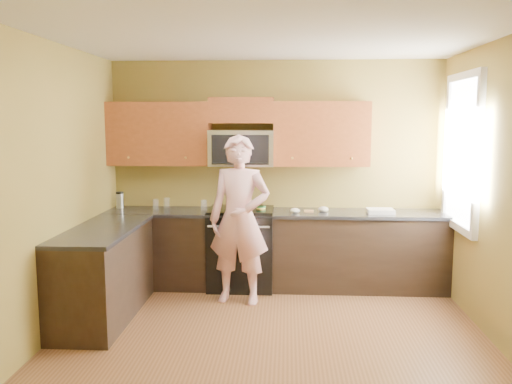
# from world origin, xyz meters

# --- Properties ---
(floor) EXTENTS (4.00, 4.00, 0.00)m
(floor) POSITION_xyz_m (0.00, 0.00, 0.00)
(floor) COLOR brown
(floor) RESTS_ON ground
(ceiling) EXTENTS (4.00, 4.00, 0.00)m
(ceiling) POSITION_xyz_m (0.00, 0.00, 2.70)
(ceiling) COLOR white
(ceiling) RESTS_ON ground
(wall_back) EXTENTS (4.00, 0.00, 4.00)m
(wall_back) POSITION_xyz_m (0.00, 2.00, 1.35)
(wall_back) COLOR olive
(wall_back) RESTS_ON ground
(wall_front) EXTENTS (4.00, 0.00, 4.00)m
(wall_front) POSITION_xyz_m (0.00, -2.00, 1.35)
(wall_front) COLOR olive
(wall_front) RESTS_ON ground
(wall_left) EXTENTS (0.00, 4.00, 4.00)m
(wall_left) POSITION_xyz_m (-2.00, 0.00, 1.35)
(wall_left) COLOR olive
(wall_left) RESTS_ON ground
(wall_right) EXTENTS (0.00, 4.00, 4.00)m
(wall_right) POSITION_xyz_m (2.00, 0.00, 1.35)
(wall_right) COLOR olive
(wall_right) RESTS_ON ground
(cabinet_back_run) EXTENTS (4.00, 0.60, 0.88)m
(cabinet_back_run) POSITION_xyz_m (0.00, 1.70, 0.44)
(cabinet_back_run) COLOR black
(cabinet_back_run) RESTS_ON floor
(cabinet_left_run) EXTENTS (0.60, 1.60, 0.88)m
(cabinet_left_run) POSITION_xyz_m (-1.70, 0.60, 0.44)
(cabinet_left_run) COLOR black
(cabinet_left_run) RESTS_ON floor
(countertop_back) EXTENTS (4.00, 0.62, 0.04)m
(countertop_back) POSITION_xyz_m (0.00, 1.69, 0.90)
(countertop_back) COLOR black
(countertop_back) RESTS_ON cabinet_back_run
(countertop_left) EXTENTS (0.62, 1.60, 0.04)m
(countertop_left) POSITION_xyz_m (-1.69, 0.60, 0.90)
(countertop_left) COLOR black
(countertop_left) RESTS_ON cabinet_left_run
(stove) EXTENTS (0.76, 0.65, 0.95)m
(stove) POSITION_xyz_m (-0.40, 1.68, 0.47)
(stove) COLOR black
(stove) RESTS_ON floor
(microwave) EXTENTS (0.76, 0.40, 0.42)m
(microwave) POSITION_xyz_m (-0.40, 1.80, 1.45)
(microwave) COLOR silver
(microwave) RESTS_ON wall_back
(upper_cab_left) EXTENTS (1.22, 0.33, 0.75)m
(upper_cab_left) POSITION_xyz_m (-1.39, 1.83, 1.45)
(upper_cab_left) COLOR brown
(upper_cab_left) RESTS_ON wall_back
(upper_cab_right) EXTENTS (1.12, 0.33, 0.75)m
(upper_cab_right) POSITION_xyz_m (0.54, 1.83, 1.45)
(upper_cab_right) COLOR brown
(upper_cab_right) RESTS_ON wall_back
(upper_cab_over_mw) EXTENTS (0.76, 0.33, 0.30)m
(upper_cab_over_mw) POSITION_xyz_m (-0.40, 1.83, 2.10)
(upper_cab_over_mw) COLOR brown
(upper_cab_over_mw) RESTS_ON wall_back
(window) EXTENTS (0.06, 1.06, 1.66)m
(window) POSITION_xyz_m (1.98, 1.20, 1.65)
(window) COLOR white
(window) RESTS_ON wall_right
(woman) EXTENTS (0.73, 0.54, 1.83)m
(woman) POSITION_xyz_m (-0.37, 1.15, 0.92)
(woman) COLOR pink
(woman) RESTS_ON floor
(frying_pan) EXTENTS (0.29, 0.44, 0.05)m
(frying_pan) POSITION_xyz_m (-0.38, 1.61, 0.95)
(frying_pan) COLOR black
(frying_pan) RESTS_ON stove
(butter_tub) EXTENTS (0.12, 0.12, 0.08)m
(butter_tub) POSITION_xyz_m (-0.17, 1.68, 0.92)
(butter_tub) COLOR yellow
(butter_tub) RESTS_ON countertop_back
(toast_slice) EXTENTS (0.11, 0.11, 0.01)m
(toast_slice) POSITION_xyz_m (0.40, 1.68, 0.93)
(toast_slice) COLOR #B27F47
(toast_slice) RESTS_ON countertop_back
(napkin_a) EXTENTS (0.14, 0.15, 0.06)m
(napkin_a) POSITION_xyz_m (0.24, 1.57, 0.95)
(napkin_a) COLOR silver
(napkin_a) RESTS_ON countertop_back
(napkin_b) EXTENTS (0.16, 0.16, 0.07)m
(napkin_b) POSITION_xyz_m (0.57, 1.66, 0.95)
(napkin_b) COLOR silver
(napkin_b) RESTS_ON countertop_back
(dish_towel) EXTENTS (0.30, 0.24, 0.05)m
(dish_towel) POSITION_xyz_m (1.22, 1.63, 0.95)
(dish_towel) COLOR white
(dish_towel) RESTS_ON countertop_back
(travel_mug) EXTENTS (0.09, 0.09, 0.20)m
(travel_mug) POSITION_xyz_m (-1.90, 1.82, 0.92)
(travel_mug) COLOR silver
(travel_mug) RESTS_ON countertop_back
(glass_a) EXTENTS (0.08, 0.08, 0.12)m
(glass_a) POSITION_xyz_m (-1.44, 1.77, 0.98)
(glass_a) COLOR silver
(glass_a) RESTS_ON countertop_back
(glass_b) EXTENTS (0.08, 0.08, 0.12)m
(glass_b) POSITION_xyz_m (-0.85, 1.73, 0.98)
(glass_b) COLOR silver
(glass_b) RESTS_ON countertop_back
(glass_c) EXTENTS (0.08, 0.08, 0.12)m
(glass_c) POSITION_xyz_m (-1.34, 1.90, 0.98)
(glass_c) COLOR silver
(glass_c) RESTS_ON countertop_back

